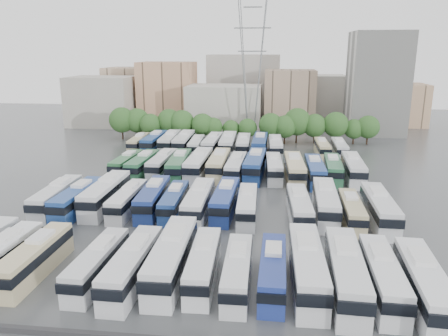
# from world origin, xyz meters

# --- Properties ---
(ground) EXTENTS (220.00, 220.00, 0.00)m
(ground) POSITION_xyz_m (0.00, 0.00, 0.00)
(ground) COLOR #424447
(ground) RESTS_ON ground
(tree_line) EXTENTS (64.61, 7.54, 8.25)m
(tree_line) POSITION_xyz_m (-1.24, 42.20, 4.35)
(tree_line) COLOR black
(tree_line) RESTS_ON ground
(city_buildings) EXTENTS (102.00, 35.00, 20.00)m
(city_buildings) POSITION_xyz_m (-7.46, 71.86, 7.87)
(city_buildings) COLOR #9E998E
(city_buildings) RESTS_ON ground
(apartment_tower) EXTENTS (14.00, 14.00, 26.00)m
(apartment_tower) POSITION_xyz_m (34.00, 58.00, 13.00)
(apartment_tower) COLOR silver
(apartment_tower) RESTS_ON ground
(electricity_pylon) EXTENTS (9.00, 6.91, 33.83)m
(electricity_pylon) POSITION_xyz_m (2.00, 50.00, 18.66)
(electricity_pylon) COLOR slate
(electricity_pylon) RESTS_ON ground
(bus_r0_s1) EXTENTS (2.84, 11.93, 3.73)m
(bus_r0_s1) POSITION_xyz_m (-18.12, -24.68, 1.83)
(bus_r0_s1) COLOR white
(bus_r0_s1) RESTS_ON ground
(bus_r0_s2) EXTENTS (2.58, 11.57, 3.63)m
(bus_r0_s2) POSITION_xyz_m (-14.81, -24.20, 1.78)
(bus_r0_s2) COLOR #C3B386
(bus_r0_s2) RESTS_ON ground
(bus_r0_s4) EXTENTS (2.68, 11.15, 3.48)m
(bus_r0_s4) POSITION_xyz_m (-8.34, -24.41, 1.71)
(bus_r0_s4) COLOR silver
(bus_r0_s4) RESTS_ON ground
(bus_r0_s5) EXTENTS (2.86, 12.18, 3.81)m
(bus_r0_s5) POSITION_xyz_m (-4.80, -24.67, 1.87)
(bus_r0_s5) COLOR silver
(bus_r0_s5) RESTS_ON ground
(bus_r0_s6) EXTENTS (3.16, 13.41, 4.19)m
(bus_r0_s6) POSITION_xyz_m (-1.44, -23.01, 2.06)
(bus_r0_s6) COLOR silver
(bus_r0_s6) RESTS_ON ground
(bus_r0_s7) EXTENTS (2.87, 11.38, 3.55)m
(bus_r0_s7) POSITION_xyz_m (1.72, -23.40, 1.74)
(bus_r0_s7) COLOR silver
(bus_r0_s7) RESTS_ON ground
(bus_r0_s8) EXTENTS (2.57, 10.95, 3.42)m
(bus_r0_s8) POSITION_xyz_m (5.06, -24.31, 1.68)
(bus_r0_s8) COLOR silver
(bus_r0_s8) RESTS_ON ground
(bus_r0_s9) EXTENTS (2.54, 11.02, 3.45)m
(bus_r0_s9) POSITION_xyz_m (8.30, -23.86, 1.69)
(bus_r0_s9) COLOR navy
(bus_r0_s9) RESTS_ON ground
(bus_r0_s10) EXTENTS (3.14, 13.21, 4.13)m
(bus_r0_s10) POSITION_xyz_m (11.45, -23.35, 2.03)
(bus_r0_s10) COLOR silver
(bus_r0_s10) RESTS_ON ground
(bus_r0_s11) EXTENTS (3.32, 13.30, 4.15)m
(bus_r0_s11) POSITION_xyz_m (14.84, -24.03, 2.04)
(bus_r0_s11) COLOR silver
(bus_r0_s11) RESTS_ON ground
(bus_r0_s12) EXTENTS (2.93, 12.03, 3.76)m
(bus_r0_s12) POSITION_xyz_m (18.04, -24.05, 1.84)
(bus_r0_s12) COLOR silver
(bus_r0_s12) RESTS_ON ground
(bus_r0_s13) EXTENTS (3.38, 12.73, 3.95)m
(bus_r0_s13) POSITION_xyz_m (21.23, -25.12, 1.94)
(bus_r0_s13) COLOR silver
(bus_r0_s13) RESTS_ON ground
(bus_r1_s0) EXTENTS (3.05, 12.23, 3.81)m
(bus_r1_s0) POSITION_xyz_m (-21.41, -6.86, 1.87)
(bus_r1_s0) COLOR silver
(bus_r1_s0) RESTS_ON ground
(bus_r1_s1) EXTENTS (2.94, 12.14, 3.79)m
(bus_r1_s1) POSITION_xyz_m (-18.22, -7.25, 1.86)
(bus_r1_s1) COLOR navy
(bus_r1_s1) RESTS_ON ground
(bus_r1_s2) EXTENTS (2.90, 13.20, 4.14)m
(bus_r1_s2) POSITION_xyz_m (-15.07, -5.16, 2.03)
(bus_r1_s2) COLOR silver
(bus_r1_s2) RESTS_ON ground
(bus_r1_s3) EXTENTS (2.58, 11.20, 3.50)m
(bus_r1_s3) POSITION_xyz_m (-11.46, -6.51, 1.72)
(bus_r1_s3) COLOR silver
(bus_r1_s3) RESTS_ON ground
(bus_r1_s4) EXTENTS (3.23, 12.24, 3.80)m
(bus_r1_s4) POSITION_xyz_m (-8.19, -5.62, 1.87)
(bus_r1_s4) COLOR navy
(bus_r1_s4) RESTS_ON ground
(bus_r1_s5) EXTENTS (2.76, 11.06, 3.45)m
(bus_r1_s5) POSITION_xyz_m (-5.10, -6.21, 1.69)
(bus_r1_s5) COLOR navy
(bus_r1_s5) RESTS_ON ground
(bus_r1_s6) EXTENTS (2.83, 12.54, 3.93)m
(bus_r1_s6) POSITION_xyz_m (-1.65, -6.74, 1.93)
(bus_r1_s6) COLOR silver
(bus_r1_s6) RESTS_ON ground
(bus_r1_s7) EXTENTS (2.92, 12.16, 3.80)m
(bus_r1_s7) POSITION_xyz_m (1.72, -5.22, 1.86)
(bus_r1_s7) COLOR navy
(bus_r1_s7) RESTS_ON ground
(bus_r1_s8) EXTENTS (2.71, 11.18, 3.49)m
(bus_r1_s8) POSITION_xyz_m (4.79, -6.63, 1.71)
(bus_r1_s8) COLOR silver
(bus_r1_s8) RESTS_ON ground
(bus_r1_s10) EXTENTS (3.13, 11.84, 3.68)m
(bus_r1_s10) POSITION_xyz_m (11.52, -6.97, 1.81)
(bus_r1_s10) COLOR silver
(bus_r1_s10) RESTS_ON ground
(bus_r1_s11) EXTENTS (3.22, 13.04, 4.07)m
(bus_r1_s11) POSITION_xyz_m (15.01, -5.17, 2.00)
(bus_r1_s11) COLOR silver
(bus_r1_s11) RESTS_ON ground
(bus_r1_s12) EXTENTS (2.54, 10.82, 3.38)m
(bus_r1_s12) POSITION_xyz_m (18.09, -7.04, 1.66)
(bus_r1_s12) COLOR tan
(bus_r1_s12) RESTS_ON ground
(bus_r1_s13) EXTENTS (2.93, 12.85, 4.02)m
(bus_r1_s13) POSITION_xyz_m (21.58, -6.58, 1.98)
(bus_r1_s13) COLOR silver
(bus_r1_s13) RESTS_ON ground
(bus_r2_s1) EXTENTS (2.98, 11.47, 3.57)m
(bus_r2_s1) POSITION_xyz_m (-18.05, 12.39, 1.75)
(bus_r2_s1) COLOR #2B663A
(bus_r2_s1) RESTS_ON ground
(bus_r2_s2) EXTENTS (3.15, 12.20, 3.80)m
(bus_r2_s2) POSITION_xyz_m (-14.84, 11.56, 1.86)
(bus_r2_s2) COLOR #2B6540
(bus_r2_s2) RESTS_ON ground
(bus_r2_s3) EXTENTS (2.98, 12.35, 3.86)m
(bus_r2_s3) POSITION_xyz_m (-11.55, 12.44, 1.89)
(bus_r2_s3) COLOR silver
(bus_r2_s3) RESTS_ON ground
(bus_r2_s4) EXTENTS (3.44, 12.91, 4.01)m
(bus_r2_s4) POSITION_xyz_m (-8.34, 11.61, 1.97)
(bus_r2_s4) COLOR #2C6841
(bus_r2_s4) RESTS_ON ground
(bus_r2_s5) EXTENTS (3.24, 13.57, 4.24)m
(bus_r2_s5) POSITION_xyz_m (-4.97, 12.14, 2.08)
(bus_r2_s5) COLOR silver
(bus_r2_s5) RESTS_ON ground
(bus_r2_s6) EXTENTS (2.89, 12.92, 4.05)m
(bus_r2_s6) POSITION_xyz_m (-1.51, 12.96, 1.99)
(bus_r2_s6) COLOR #CCBD8C
(bus_r2_s6) RESTS_ON ground
(bus_r2_s7) EXTENTS (3.04, 12.14, 3.78)m
(bus_r2_s7) POSITION_xyz_m (1.65, 11.70, 1.86)
(bus_r2_s7) COLOR silver
(bus_r2_s7) RESTS_ON ground
(bus_r2_s8) EXTENTS (3.64, 13.67, 4.25)m
(bus_r2_s8) POSITION_xyz_m (4.84, 12.92, 2.09)
(bus_r2_s8) COLOR navy
(bus_r2_s8) RESTS_ON ground
(bus_r2_s9) EXTENTS (3.16, 11.94, 3.71)m
(bus_r2_s9) POSITION_xyz_m (8.15, 12.32, 1.82)
(bus_r2_s9) COLOR silver
(bus_r2_s9) RESTS_ON ground
(bus_r2_s10) EXTENTS (3.40, 13.22, 4.12)m
(bus_r2_s10) POSITION_xyz_m (11.58, 11.22, 2.02)
(bus_r2_s10) COLOR beige
(bus_r2_s10) RESTS_ON ground
(bus_r2_s11) EXTENTS (2.89, 12.32, 3.85)m
(bus_r2_s11) POSITION_xyz_m (14.95, 10.94, 1.89)
(bus_r2_s11) COLOR navy
(bus_r2_s11) RESTS_ON ground
(bus_r2_s12) EXTENTS (3.16, 11.99, 3.73)m
(bus_r2_s12) POSITION_xyz_m (18.15, 12.78, 1.83)
(bus_r2_s12) COLOR #2B6641
(bus_r2_s12) RESTS_ON ground
(bus_r2_s13) EXTENTS (3.19, 13.03, 4.06)m
(bus_r2_s13) POSITION_xyz_m (21.50, 12.84, 1.99)
(bus_r2_s13) COLOR silver
(bus_r2_s13) RESTS_ON ground
(bus_r3_s0) EXTENTS (2.73, 11.11, 3.46)m
(bus_r3_s0) POSITION_xyz_m (-21.48, 30.49, 1.70)
(bus_r3_s0) COLOR #C2B285
(bus_r3_s0) RESTS_ON ground
(bus_r3_s1) EXTENTS (3.00, 12.68, 3.96)m
(bus_r3_s1) POSITION_xyz_m (-18.02, 30.67, 1.94)
(bus_r3_s1) COLOR navy
(bus_r3_s1) RESTS_ON ground
(bus_r3_s2) EXTENTS (3.23, 13.02, 4.06)m
(bus_r3_s2) POSITION_xyz_m (-14.63, 31.01, 1.99)
(bus_r3_s2) COLOR silver
(bus_r3_s2) RESTS_ON ground
(bus_r3_s3) EXTENTS (3.12, 13.16, 4.11)m
(bus_r3_s3) POSITION_xyz_m (-11.50, 30.90, 2.02)
(bus_r3_s3) COLOR silver
(bus_r3_s3) RESTS_ON ground
(bus_r3_s4) EXTENTS (2.92, 11.25, 3.50)m
(bus_r3_s4) POSITION_xyz_m (-8.42, 29.06, 1.72)
(bus_r3_s4) COLOR silver
(bus_r3_s4) RESTS_ON ground
(bus_r3_s5) EXTENTS (3.16, 12.88, 4.02)m
(bus_r3_s5) POSITION_xyz_m (-4.99, 29.50, 1.97)
(bus_r3_s5) COLOR silver
(bus_r3_s5) RESTS_ON ground
(bus_r3_s6) EXTENTS (3.25, 13.44, 4.20)m
(bus_r3_s6) POSITION_xyz_m (-1.72, 29.68, 2.06)
(bus_r3_s6) COLOR silver
(bus_r3_s6) RESTS_ON ground
(bus_r3_s7) EXTENTS (3.03, 12.36, 3.86)m
(bus_r3_s7) POSITION_xyz_m (1.57, 29.98, 1.89)
(bus_r3_s7) COLOR silver
(bus_r3_s7) RESTS_ON ground
(bus_r3_s8) EXTENTS (3.08, 13.28, 4.15)m
(bus_r3_s8) POSITION_xyz_m (5.05, 29.65, 2.04)
(bus_r3_s8) COLOR navy
(bus_r3_s8) RESTS_ON ground
(bus_r3_s9) EXTENTS (3.13, 12.41, 3.87)m
(bus_r3_s9) POSITION_xyz_m (8.32, 29.01, 1.90)
(bus_r3_s9) COLOR silver
(bus_r3_s9) RESTS_ON ground
(bus_r3_s12) EXTENTS (2.66, 10.84, 3.38)m
(bus_r3_s12) POSITION_xyz_m (18.02, 30.03, 1.66)
(bus_r3_s12) COLOR #C1B485
(bus_r3_s12) RESTS_ON ground
(bus_r3_s13) EXTENTS (2.48, 11.06, 3.46)m
(bus_r3_s13) POSITION_xyz_m (21.51, 29.87, 1.70)
(bus_r3_s13) COLOR silver
(bus_r3_s13) RESTS_ON ground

